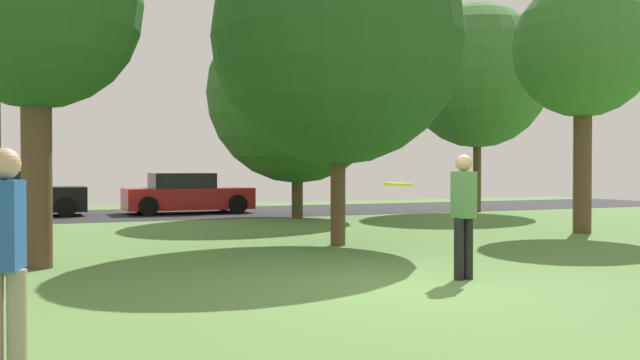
% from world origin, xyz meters
% --- Properties ---
extents(ground_plane, '(44.00, 44.00, 0.00)m').
position_xyz_m(ground_plane, '(0.00, 0.00, 0.00)').
color(ground_plane, '#5B8442').
extents(road_strip, '(44.00, 6.40, 0.01)m').
position_xyz_m(road_strip, '(0.00, 16.00, 0.00)').
color(road_strip, '#28282B').
rests_on(road_strip, ground_plane).
extents(oak_tree_center, '(5.08, 5.08, 6.70)m').
position_xyz_m(oak_tree_center, '(1.19, 4.85, 4.16)').
color(oak_tree_center, brown).
rests_on(oak_tree_center, ground_plane).
extents(maple_tree_near, '(5.58, 5.58, 6.67)m').
position_xyz_m(maple_tree_near, '(3.21, 12.33, 3.87)').
color(maple_tree_near, brown).
rests_on(maple_tree_near, ground_plane).
extents(oak_tree_right, '(3.32, 3.32, 6.10)m').
position_xyz_m(oak_tree_right, '(7.70, 5.01, 4.39)').
color(oak_tree_right, brown).
rests_on(oak_tree_right, ground_plane).
extents(oak_tree_left, '(3.30, 3.30, 5.78)m').
position_xyz_m(oak_tree_left, '(-4.48, 3.75, 4.09)').
color(oak_tree_left, brown).
rests_on(oak_tree_left, ground_plane).
extents(birch_tree_lone, '(5.07, 5.07, 7.34)m').
position_xyz_m(birch_tree_lone, '(10.17, 12.69, 4.80)').
color(birch_tree_lone, brown).
rests_on(birch_tree_lone, ground_plane).
extents(person_bystander, '(0.30, 0.33, 1.75)m').
position_xyz_m(person_bystander, '(1.00, 0.20, 0.98)').
color(person_bystander, black).
rests_on(person_bystander, ground_plane).
extents(person_walking, '(0.29, 0.36, 1.72)m').
position_xyz_m(person_walking, '(-4.83, -2.63, 0.95)').
color(person_walking, gray).
rests_on(person_walking, ground_plane).
extents(frisbee_disc, '(0.36, 0.36, 0.03)m').
position_xyz_m(frisbee_disc, '(-1.55, -2.48, 1.42)').
color(frisbee_disc, yellow).
extents(parked_car_black, '(4.29, 1.94, 1.46)m').
position_xyz_m(parked_car_black, '(-4.92, 16.37, 0.67)').
color(parked_car_black, black).
rests_on(parked_car_black, ground_plane).
extents(parked_car_red, '(4.27, 2.07, 1.38)m').
position_xyz_m(parked_car_red, '(0.55, 15.96, 0.64)').
color(parked_car_red, '#B21E1E').
rests_on(parked_car_red, ground_plane).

